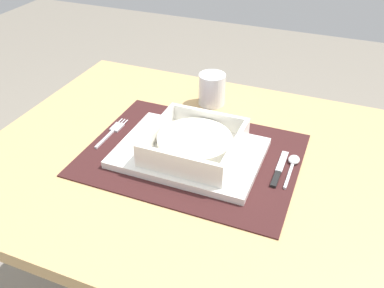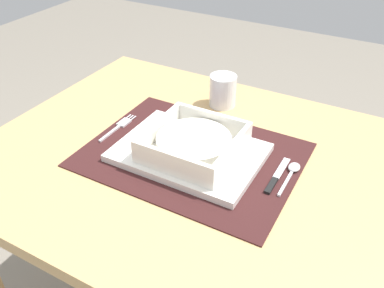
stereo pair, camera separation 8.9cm
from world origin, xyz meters
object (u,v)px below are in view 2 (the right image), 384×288
at_px(fork, 120,126).
at_px(drinking_glass, 223,92).
at_px(dining_table, 188,192).
at_px(porridge_bowl, 194,144).
at_px(spoon, 292,171).
at_px(butter_knife, 276,177).

xyz_separation_m(fork, drinking_glass, (0.17, 0.22, 0.03)).
bearing_deg(dining_table, fork, 175.88).
height_order(dining_table, porridge_bowl, porridge_bowl).
relative_size(porridge_bowl, fork, 1.42).
distance_m(spoon, drinking_glass, 0.32).
relative_size(porridge_bowl, drinking_glass, 2.25).
relative_size(butter_knife, drinking_glass, 1.51).
distance_m(porridge_bowl, spoon, 0.21).
xyz_separation_m(dining_table, spoon, (0.22, 0.04, 0.12)).
relative_size(dining_table, drinking_glass, 10.89).
bearing_deg(porridge_bowl, fork, 173.56).
relative_size(dining_table, fork, 6.89).
bearing_deg(spoon, drinking_glass, 142.48).
height_order(fork, drinking_glass, drinking_glass).
distance_m(porridge_bowl, fork, 0.22).
distance_m(fork, butter_knife, 0.40).
xyz_separation_m(spoon, butter_knife, (-0.02, -0.03, -0.00)).
bearing_deg(butter_knife, spoon, 53.25).
distance_m(butter_knife, drinking_glass, 0.32).
distance_m(porridge_bowl, butter_knife, 0.18).
bearing_deg(drinking_glass, spoon, -37.25).
distance_m(dining_table, butter_knife, 0.23).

